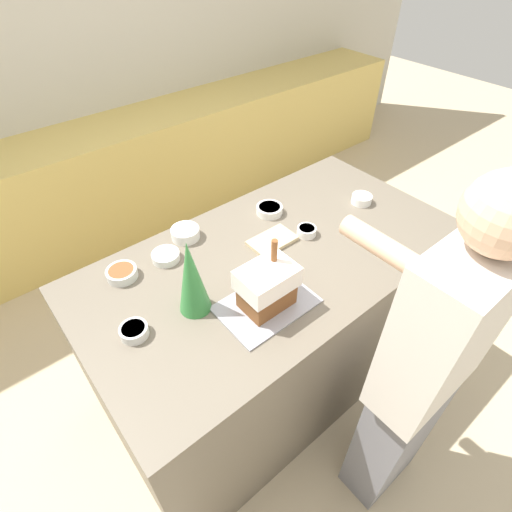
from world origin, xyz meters
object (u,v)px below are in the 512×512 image
Objects in this scene: gingerbread_house at (267,286)px; candy_bowl_beside_tree at (185,233)px; candy_bowl_center_rear at (269,209)px; candy_bowl_front_corner at (362,199)px; person at (423,374)px; candy_bowl_near_tray_right at (166,256)px; baking_tray at (266,304)px; cookbook at (272,241)px; candy_bowl_behind_tray at (122,273)px; decorative_tree at (191,277)px; candy_bowl_near_tray_left at (134,331)px; candy_bowl_far_right at (307,231)px.

candy_bowl_beside_tree is at bearing 92.17° from gingerbread_house.
candy_bowl_center_rear is 0.45m from candy_bowl_beside_tree.
person is (-0.60, -0.80, -0.09)m from candy_bowl_front_corner.
candy_bowl_near_tray_right is 1.07m from candy_bowl_front_corner.
candy_bowl_near_tray_right is at bearing -153.34° from candy_bowl_beside_tree.
candy_bowl_beside_tree is at bearing 92.11° from baking_tray.
baking_tray is at bearing -134.58° from cookbook.
baking_tray is 2.93× the size of candy_bowl_behind_tray.
person is at bearing -56.70° from decorative_tree.
candy_bowl_near_tray_right is (-0.15, -0.08, -0.01)m from candy_bowl_beside_tree.
baking_tray is at bearing -155.53° from gingerbread_house.
candy_bowl_behind_tray is 1.27m from candy_bowl_front_corner.
candy_bowl_front_corner reaches higher than baking_tray.
candy_bowl_near_tray_right is at bearing 177.25° from candy_bowl_center_rear.
decorative_tree is 1.10m from candy_bowl_front_corner.
candy_bowl_front_corner is at bearing -21.39° from candy_bowl_beside_tree.
candy_bowl_center_rear is 1.27× the size of candy_bowl_near_tray_left.
baking_tray is 0.22× the size of person.
decorative_tree is at bearing 123.30° from person.
gingerbread_house reaches higher than candy_bowl_front_corner.
candy_bowl_center_rear reaches higher than candy_bowl_near_tray_right.
candy_bowl_center_rear is 0.99× the size of candy_bowl_beside_tree.
person is at bearing -90.95° from cookbook.
candy_bowl_behind_tray is (-0.37, 0.52, 0.02)m from baking_tray.
candy_bowl_behind_tray is at bearing 160.07° from cookbook.
candy_bowl_behind_tray is at bearing 72.38° from candy_bowl_near_tray_left.
baking_tray is 3.61× the size of candy_bowl_near_tray_left.
candy_bowl_behind_tray is (-0.38, 0.52, -0.09)m from gingerbread_house.
gingerbread_house is 0.89m from candy_bowl_front_corner.
candy_bowl_center_rear is at bearing 151.39° from candy_bowl_front_corner.
candy_bowl_beside_tree is 0.08× the size of person.
candy_bowl_front_corner reaches higher than candy_bowl_behind_tray.
candy_bowl_behind_tray reaches higher than baking_tray.
cookbook is (0.75, 0.08, -0.01)m from candy_bowl_near_tray_left.
candy_bowl_far_right reaches higher than cookbook.
candy_bowl_far_right is (0.44, 0.22, -0.09)m from gingerbread_house.
candy_bowl_far_right is (0.02, -0.25, -0.00)m from candy_bowl_center_rear.
cookbook is (0.65, -0.24, -0.01)m from candy_bowl_behind_tray.
baking_tray is 4.15× the size of candy_bowl_far_right.
candy_bowl_near_tray_right is 0.42m from candy_bowl_near_tray_left.
candy_bowl_far_right is at bearing -179.07° from candy_bowl_front_corner.
cookbook is at bearing -44.50° from candy_bowl_beside_tree.
candy_bowl_far_right is 0.87m from candy_bowl_behind_tray.
decorative_tree is at bearing -6.36° from candy_bowl_near_tray_left.
candy_bowl_near_tray_left is (-0.90, -0.27, -0.00)m from candy_bowl_center_rear.
candy_bowl_front_corner is 0.06× the size of person.
baking_tray is at bearing 114.67° from person.
gingerbread_house is at bearing 114.61° from person.
candy_bowl_far_right is 0.74× the size of candy_bowl_near_tray_right.
candy_bowl_behind_tray is at bearing 120.39° from person.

